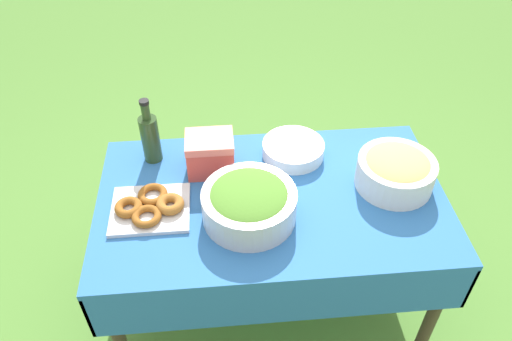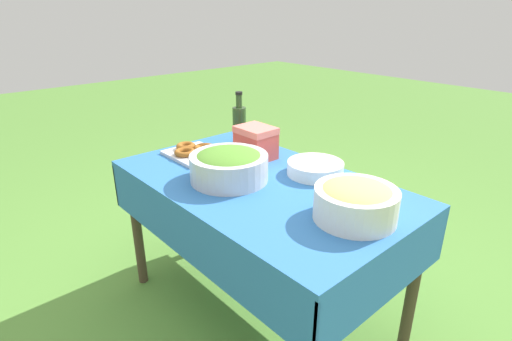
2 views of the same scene
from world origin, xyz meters
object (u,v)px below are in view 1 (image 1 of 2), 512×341
(plate_stack, at_px, (293,149))
(salad_bowl, at_px, (249,203))
(olive_oil_bottle, at_px, (150,137))
(pasta_bowl, at_px, (396,170))
(cooler_box, at_px, (210,154))
(donut_platter, at_px, (151,207))

(plate_stack, bearing_deg, salad_bowl, 57.76)
(olive_oil_bottle, bearing_deg, salad_bowl, 135.47)
(pasta_bowl, xyz_separation_m, cooler_box, (0.71, -0.15, 0.01))
(olive_oil_bottle, height_order, cooler_box, olive_oil_bottle)
(donut_platter, bearing_deg, salad_bowl, 170.47)
(plate_stack, bearing_deg, olive_oil_bottle, -3.06)
(pasta_bowl, distance_m, donut_platter, 0.94)
(salad_bowl, relative_size, donut_platter, 1.18)
(donut_platter, height_order, plate_stack, plate_stack)
(salad_bowl, bearing_deg, olive_oil_bottle, -44.53)
(plate_stack, bearing_deg, cooler_box, 9.62)
(salad_bowl, relative_size, pasta_bowl, 1.14)
(pasta_bowl, bearing_deg, donut_platter, 3.77)
(pasta_bowl, xyz_separation_m, donut_platter, (0.93, 0.06, -0.05))
(pasta_bowl, distance_m, plate_stack, 0.42)
(cooler_box, bearing_deg, olive_oil_bottle, -20.61)
(olive_oil_bottle, bearing_deg, plate_stack, 176.94)
(pasta_bowl, relative_size, donut_platter, 1.03)
(pasta_bowl, xyz_separation_m, olive_oil_bottle, (0.94, -0.24, 0.04))
(salad_bowl, xyz_separation_m, plate_stack, (-0.21, -0.33, -0.04))
(pasta_bowl, height_order, donut_platter, pasta_bowl)
(pasta_bowl, height_order, plate_stack, pasta_bowl)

